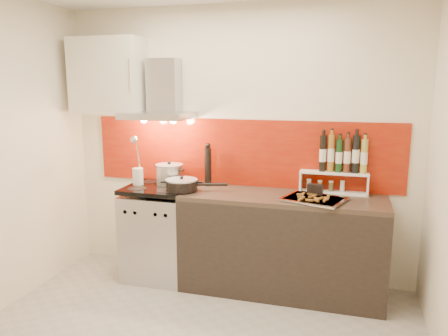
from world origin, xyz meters
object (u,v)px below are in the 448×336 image
(counter, at_px, (282,244))
(stock_pot, at_px, (169,174))
(pepper_mill, at_px, (208,165))
(saute_pan, at_px, (182,185))
(baking_tray, at_px, (314,199))
(range_stove, at_px, (159,233))

(counter, relative_size, stock_pot, 6.74)
(counter, height_order, pepper_mill, pepper_mill)
(saute_pan, distance_m, baking_tray, 1.19)
(baking_tray, bearing_deg, saute_pan, 179.70)
(baking_tray, bearing_deg, range_stove, 176.30)
(counter, xyz_separation_m, pepper_mill, (-0.76, 0.18, 0.65))
(pepper_mill, distance_m, baking_tray, 1.09)
(saute_pan, xyz_separation_m, pepper_mill, (0.16, 0.28, 0.14))
(range_stove, xyz_separation_m, baking_tray, (1.48, -0.10, 0.47))
(range_stove, relative_size, saute_pan, 1.63)
(counter, bearing_deg, range_stove, -179.77)
(range_stove, height_order, baking_tray, baking_tray)
(stock_pot, relative_size, saute_pan, 0.48)
(range_stove, relative_size, baking_tray, 1.53)
(counter, height_order, stock_pot, stock_pot)
(range_stove, distance_m, pepper_mill, 0.82)
(range_stove, relative_size, pepper_mill, 2.18)
(stock_pot, distance_m, baking_tray, 1.42)
(pepper_mill, bearing_deg, saute_pan, -119.42)
(stock_pot, height_order, baking_tray, stock_pot)
(counter, xyz_separation_m, baking_tray, (0.28, -0.10, 0.47))
(counter, xyz_separation_m, saute_pan, (-0.91, -0.09, 0.51))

